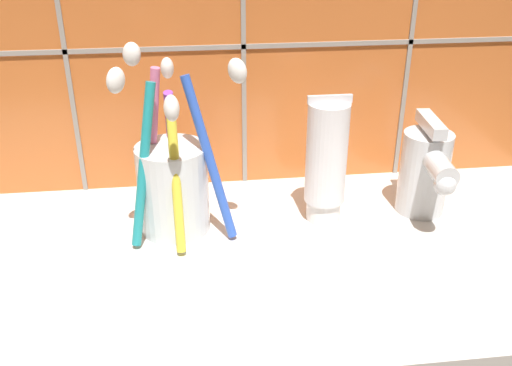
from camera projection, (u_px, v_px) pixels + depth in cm
name	position (u px, v px, depth cm)	size (l,w,h in cm)	color
sink_counter	(242.00, 262.00, 54.09)	(73.32, 31.43, 2.00)	silver
toothbrush_cup	(173.00, 180.00, 55.29)	(12.18, 13.29, 18.55)	silver
toothpaste_tube	(326.00, 161.00, 56.48)	(4.30, 4.09, 13.37)	white
sink_faucet	(426.00, 170.00, 58.32)	(5.04, 10.54, 10.37)	silver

